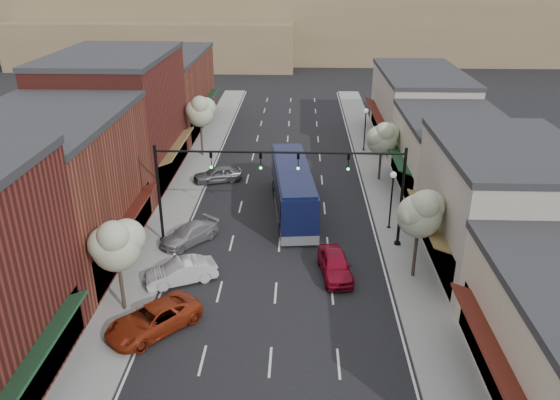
# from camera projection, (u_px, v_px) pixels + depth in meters

# --- Properties ---
(ground) EXTENTS (160.00, 160.00, 0.00)m
(ground) POSITION_uv_depth(u_px,v_px,m) (274.00, 313.00, 30.02)
(ground) COLOR black
(ground) RESTS_ON ground
(sidewalk_left) EXTENTS (2.80, 73.00, 0.15)m
(sidewalk_left) POSITION_uv_depth(u_px,v_px,m) (187.00, 184.00, 47.18)
(sidewalk_left) COLOR gray
(sidewalk_left) RESTS_ON ground
(sidewalk_right) EXTENTS (2.80, 73.00, 0.15)m
(sidewalk_right) POSITION_uv_depth(u_px,v_px,m) (382.00, 186.00, 46.62)
(sidewalk_right) COLOR gray
(sidewalk_right) RESTS_ON ground
(curb_left) EXTENTS (0.25, 73.00, 0.17)m
(curb_left) POSITION_uv_depth(u_px,v_px,m) (203.00, 184.00, 47.14)
(curb_left) COLOR gray
(curb_left) RESTS_ON ground
(curb_right) EXTENTS (0.25, 73.00, 0.17)m
(curb_right) POSITION_uv_depth(u_px,v_px,m) (366.00, 186.00, 46.67)
(curb_right) COLOR gray
(curb_right) RESTS_ON ground
(bldg_left_midnear) EXTENTS (10.14, 14.10, 9.40)m
(bldg_left_midnear) POSITION_uv_depth(u_px,v_px,m) (51.00, 190.00, 34.10)
(bldg_left_midnear) COLOR brown
(bldg_left_midnear) RESTS_ON ground
(bldg_left_midfar) EXTENTS (10.14, 14.10, 10.90)m
(bldg_left_midfar) POSITION_uv_depth(u_px,v_px,m) (118.00, 118.00, 46.60)
(bldg_left_midfar) COLOR maroon
(bldg_left_midfar) RESTS_ON ground
(bldg_left_far) EXTENTS (10.14, 18.10, 8.40)m
(bldg_left_far) POSITION_uv_depth(u_px,v_px,m) (163.00, 92.00, 61.73)
(bldg_left_far) COLOR brown
(bldg_left_far) RESTS_ON ground
(bldg_right_midnear) EXTENTS (9.14, 12.10, 7.90)m
(bldg_right_midnear) POSITION_uv_depth(u_px,v_px,m) (501.00, 207.00, 33.47)
(bldg_right_midnear) COLOR #ACA593
(bldg_right_midnear) RESTS_ON ground
(bldg_right_midfar) EXTENTS (9.14, 12.10, 6.40)m
(bldg_right_midfar) POSITION_uv_depth(u_px,v_px,m) (451.00, 155.00, 44.74)
(bldg_right_midfar) COLOR beige
(bldg_right_midfar) RESTS_ON ground
(bldg_right_far) EXTENTS (9.14, 16.10, 7.40)m
(bldg_right_far) POSITION_uv_depth(u_px,v_px,m) (418.00, 107.00, 57.34)
(bldg_right_far) COLOR #ACA593
(bldg_right_far) RESTS_ON ground
(hill_far) EXTENTS (120.00, 30.00, 12.00)m
(hill_far) POSITION_uv_depth(u_px,v_px,m) (295.00, 24.00, 109.89)
(hill_far) COLOR #7A6647
(hill_far) RESTS_ON ground
(hill_near) EXTENTS (50.00, 20.00, 8.00)m
(hill_near) POSITION_uv_depth(u_px,v_px,m) (158.00, 42.00, 100.56)
(hill_near) COLOR #7A6647
(hill_near) RESTS_ON ground
(signal_mast_right) EXTENTS (8.22, 0.46, 7.00)m
(signal_mast_right) POSITION_uv_depth(u_px,v_px,m) (366.00, 182.00, 35.28)
(signal_mast_right) COLOR black
(signal_mast_right) RESTS_ON ground
(signal_mast_left) EXTENTS (8.22, 0.46, 7.00)m
(signal_mast_left) POSITION_uv_depth(u_px,v_px,m) (194.00, 180.00, 35.65)
(signal_mast_left) COLOR black
(signal_mast_left) RESTS_ON ground
(tree_right_near) EXTENTS (2.85, 2.65, 5.95)m
(tree_right_near) POSITION_uv_depth(u_px,v_px,m) (421.00, 212.00, 31.55)
(tree_right_near) COLOR #47382B
(tree_right_near) RESTS_ON ground
(tree_right_far) EXTENTS (2.85, 2.65, 5.43)m
(tree_right_far) POSITION_uv_depth(u_px,v_px,m) (383.00, 137.00, 46.36)
(tree_right_far) COLOR #47382B
(tree_right_far) RESTS_ON ground
(tree_left_near) EXTENTS (2.85, 2.65, 5.69)m
(tree_left_near) POSITION_uv_depth(u_px,v_px,m) (116.00, 243.00, 28.54)
(tree_left_near) COLOR #47382B
(tree_left_near) RESTS_ON ground
(tree_left_far) EXTENTS (2.85, 2.65, 6.13)m
(tree_left_far) POSITION_uv_depth(u_px,v_px,m) (200.00, 111.00, 52.16)
(tree_left_far) COLOR #47382B
(tree_left_far) RESTS_ON ground
(lamp_post_near) EXTENTS (0.44, 0.44, 4.44)m
(lamp_post_near) POSITION_uv_depth(u_px,v_px,m) (392.00, 191.00, 38.14)
(lamp_post_near) COLOR black
(lamp_post_near) RESTS_ON ground
(lamp_post_far) EXTENTS (0.44, 0.44, 4.44)m
(lamp_post_far) POSITION_uv_depth(u_px,v_px,m) (365.00, 123.00, 54.15)
(lamp_post_far) COLOR black
(lamp_post_far) RESTS_ON ground
(coach_bus) EXTENTS (3.80, 12.09, 3.63)m
(coach_bus) POSITION_uv_depth(u_px,v_px,m) (293.00, 189.00, 41.43)
(coach_bus) COLOR #0C1233
(coach_bus) RESTS_ON ground
(red_hatchback) EXTENTS (2.30, 4.58, 1.50)m
(red_hatchback) POSITION_uv_depth(u_px,v_px,m) (335.00, 265.00, 33.33)
(red_hatchback) COLOR maroon
(red_hatchback) RESTS_ON ground
(parked_car_a) EXTENTS (5.21, 5.38, 1.43)m
(parked_car_a) POSITION_uv_depth(u_px,v_px,m) (153.00, 319.00, 28.33)
(parked_car_a) COLOR maroon
(parked_car_a) RESTS_ON ground
(parked_car_b) EXTENTS (4.52, 3.15, 1.41)m
(parked_car_b) POSITION_uv_depth(u_px,v_px,m) (181.00, 272.00, 32.64)
(parked_car_b) COLOR silver
(parked_car_b) RESTS_ON ground
(parked_car_c) EXTENTS (4.21, 4.60, 1.29)m
(parked_car_c) POSITION_uv_depth(u_px,v_px,m) (189.00, 234.00, 37.24)
(parked_car_c) COLOR #A5A4AA
(parked_car_c) RESTS_ON ground
(parked_car_d) EXTENTS (4.51, 3.03, 1.43)m
(parked_car_d) POSITION_uv_depth(u_px,v_px,m) (218.00, 174.00, 47.50)
(parked_car_d) COLOR #5B5D63
(parked_car_d) RESTS_ON ground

